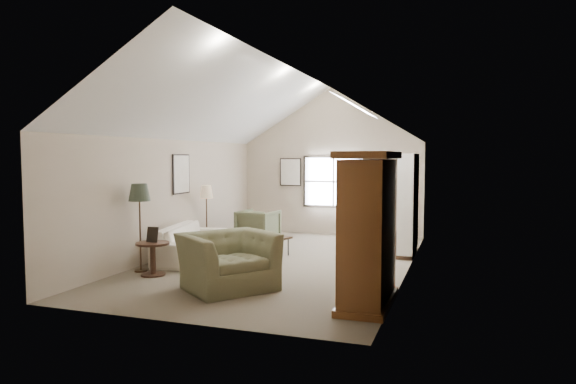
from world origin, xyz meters
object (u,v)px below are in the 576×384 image
(armchair_far, at_px, (258,226))
(side_chair, at_px, (357,222))
(armoire, at_px, (368,229))
(side_table, at_px, (153,259))
(sofa, at_px, (192,242))
(coffee_table, at_px, (272,245))
(armchair_near, at_px, (228,261))

(armchair_far, relative_size, side_chair, 0.95)
(armchair_far, bearing_deg, armoire, 134.52)
(armchair_far, xyz_separation_m, side_table, (-0.45, -3.90, -0.11))
(armchair_far, distance_m, side_table, 3.93)
(sofa, xyz_separation_m, coffee_table, (1.44, 0.90, -0.14))
(coffee_table, bearing_deg, armchair_near, -83.28)
(coffee_table, height_order, side_table, side_table)
(sofa, bearing_deg, side_table, 173.08)
(coffee_table, xyz_separation_m, side_table, (-1.34, -2.50, 0.09))
(armchair_far, bearing_deg, coffee_table, 128.70)
(armchair_near, distance_m, armchair_far, 4.48)
(side_table, bearing_deg, armchair_far, 83.46)
(coffee_table, bearing_deg, armoire, -49.23)
(coffee_table, distance_m, side_table, 2.84)
(sofa, relative_size, coffee_table, 2.98)
(armchair_near, relative_size, armchair_far, 1.55)
(armchair_far, height_order, side_chair, side_chair)
(armchair_near, relative_size, coffee_table, 1.73)
(sofa, distance_m, side_table, 1.60)
(armoire, relative_size, coffee_table, 2.74)
(armchair_near, height_order, side_table, armchair_near)
(sofa, relative_size, side_chair, 2.54)
(sofa, distance_m, armchair_near, 2.68)
(armoire, xyz_separation_m, armchair_near, (-2.30, 0.16, -0.65))
(armoire, bearing_deg, sofa, 152.13)
(armchair_far, bearing_deg, side_chair, -148.02)
(armoire, relative_size, side_chair, 2.33)
(sofa, relative_size, side_table, 3.99)
(side_table, bearing_deg, side_chair, 61.50)
(sofa, distance_m, armchair_far, 2.37)
(sofa, xyz_separation_m, armchair_far, (0.55, 2.30, 0.06))
(armchair_far, distance_m, coffee_table, 1.67)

